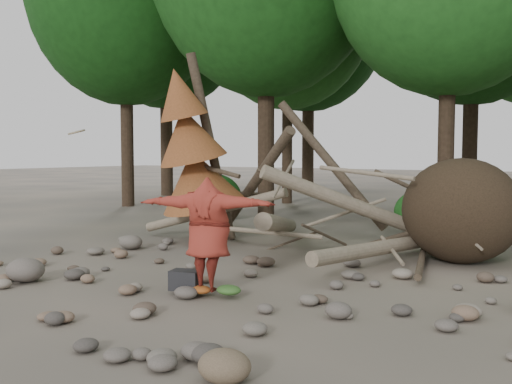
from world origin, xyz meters
The scene contains 12 objects.
ground centered at (0.00, 0.00, 0.00)m, with size 120.00×120.00×0.00m, color #514C44.
deadfall_pile centered at (2.02, 4.24, 0.95)m, with size 8.55×5.24×3.30m.
dead_conifer centered at (-3.12, 3.37, 2.11)m, with size 2.06×2.16×4.35m.
bush_left centered at (-5.50, 7.20, 0.72)m, with size 1.80×1.80×1.44m, color #154712.
bush_mid centered at (0.80, 7.80, 0.56)m, with size 1.40×1.40×1.12m, color #1D5A1A.
frisbee_thrower centered at (0.15, -0.25, 0.91)m, with size 3.33×1.27×2.38m.
backpack centered at (-0.20, -0.34, 0.15)m, with size 0.44×0.29×0.29m, color black.
cloth_green centered at (0.48, -0.19, 0.07)m, with size 0.37×0.31×0.14m, color #396628.
cloth_orange centered at (0.10, -0.36, 0.06)m, with size 0.32×0.26×0.12m, color #9D4B1A.
boulder_front_left centered at (-2.87, -1.15, 0.19)m, with size 0.64×0.58×0.38m, color #6A6058.
boulder_front_right centered at (2.20, -2.64, 0.15)m, with size 0.51×0.45×0.30m, color brown.
boulder_mid_left centered at (-3.71, 1.99, 0.16)m, with size 0.52×0.47×0.31m, color #686057.
Camera 1 is at (5.20, -6.69, 2.08)m, focal length 40.00 mm.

